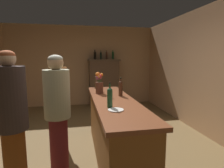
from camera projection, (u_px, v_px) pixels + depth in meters
floor at (90, 157)px, 2.99m from camera, size 9.05×9.05×0.00m
wall_back at (82, 66)px, 6.23m from camera, size 5.00×0.12×2.70m
bar_counter at (114, 129)px, 2.88m from camera, size 0.63×2.46×0.99m
display_cabinet at (104, 82)px, 6.12m from camera, size 1.05×0.48×1.58m
wine_bottle_merlot at (96, 81)px, 3.79m from camera, size 0.07×0.07×0.33m
wine_bottle_syrah at (121, 87)px, 3.04m from camera, size 0.07×0.07×0.32m
wine_bottle_rose at (110, 97)px, 2.33m from camera, size 0.07×0.07×0.33m
wine_glass_front at (101, 85)px, 3.48m from camera, size 0.08×0.08×0.16m
wine_glass_mid at (110, 91)px, 2.92m from camera, size 0.06×0.06×0.16m
flower_arrangement at (99, 84)px, 3.26m from camera, size 0.14×0.15×0.39m
cheese_plate at (116, 110)px, 2.22m from camera, size 0.20×0.20×0.01m
display_bottle_left at (95, 55)px, 5.94m from camera, size 0.08×0.08×0.31m
display_bottle_midleft at (101, 55)px, 5.97m from camera, size 0.06×0.06×0.30m
display_bottle_center at (107, 55)px, 6.01m from camera, size 0.06×0.06×0.31m
display_bottle_midright at (113, 55)px, 6.05m from camera, size 0.07×0.07×0.32m
patron_in_navy at (59, 99)px, 3.14m from camera, size 0.31×0.31×1.65m
patron_redhead at (58, 112)px, 2.39m from camera, size 0.34×0.34×1.67m
patron_near_entrance at (12, 123)px, 1.93m from camera, size 0.33×0.33×1.71m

